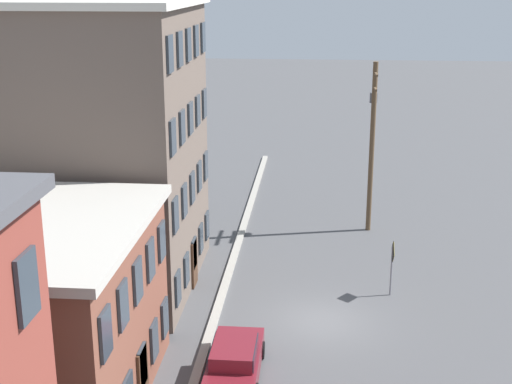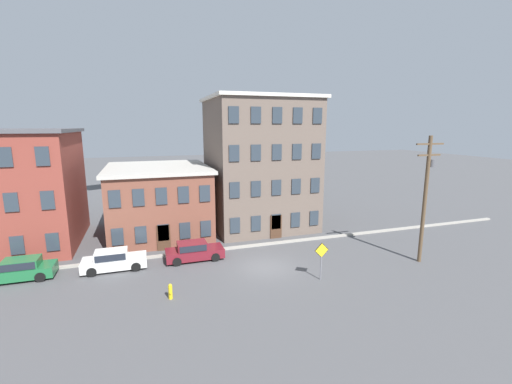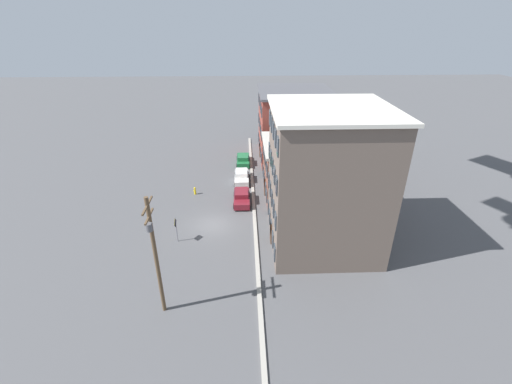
{
  "view_description": "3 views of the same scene",
  "coord_description": "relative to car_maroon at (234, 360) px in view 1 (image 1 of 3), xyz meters",
  "views": [
    {
      "loc": [
        -27.35,
        0.35,
        13.88
      ],
      "look_at": [
        -1.4,
        2.65,
        6.02
      ],
      "focal_mm": 50.0,
      "sensor_mm": 36.0,
      "label": 1
    },
    {
      "loc": [
        -8.12,
        -22.25,
        10.24
      ],
      "look_at": [
        0.07,
        2.54,
        5.18
      ],
      "focal_mm": 24.0,
      "sensor_mm": 36.0,
      "label": 2
    },
    {
      "loc": [
        30.5,
        3.49,
        19.57
      ],
      "look_at": [
        -1.48,
        4.68,
        3.04
      ],
      "focal_mm": 24.0,
      "sensor_mm": 36.0,
      "label": 3
    }
  ],
  "objects": [
    {
      "name": "kerb_strip",
      "position": [
        4.82,
        1.38,
        -0.67
      ],
      "size": [
        56.0,
        0.36,
        0.16
      ],
      "primitive_type": "cube",
      "color": "#9E998E",
      "rests_on": "ground_plane"
    },
    {
      "name": "ground_plane",
      "position": [
        4.82,
        -3.12,
        -0.75
      ],
      "size": [
        200.0,
        200.0,
        0.0
      ],
      "primitive_type": "plane",
      "color": "#4C4C4F"
    },
    {
      "name": "utility_pole",
      "position": [
        16.42,
        -5.78,
        4.61
      ],
      "size": [
        2.4,
        0.44,
        9.56
      ],
      "color": "brown",
      "rests_on": "ground_plane"
    },
    {
      "name": "caution_sign",
      "position": [
        7.62,
        -6.25,
        1.01
      ],
      "size": [
        1.04,
        0.08,
        2.63
      ],
      "color": "slate",
      "rests_on": "ground_plane"
    },
    {
      "name": "apartment_far",
      "position": [
        7.96,
        7.64,
        5.78
      ],
      "size": [
        10.24,
        10.04,
        13.02
      ],
      "color": "#66564C",
      "rests_on": "ground_plane"
    },
    {
      "name": "car_maroon",
      "position": [
        0.0,
        0.0,
        0.0
      ],
      "size": [
        4.4,
        1.92,
        1.43
      ],
      "color": "maroon",
      "rests_on": "ground_plane"
    }
  ]
}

